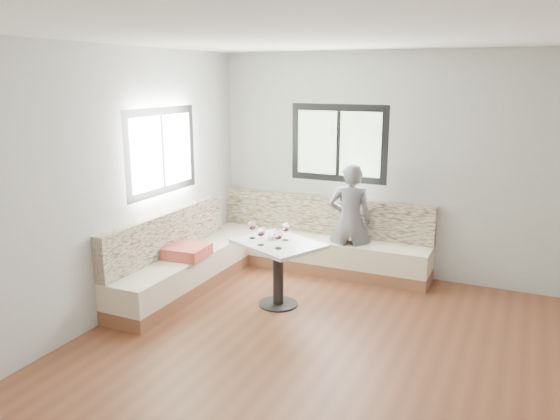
# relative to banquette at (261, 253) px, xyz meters

# --- Properties ---
(room) EXTENTS (5.01, 5.01, 2.81)m
(room) POSITION_rel_banquette_xyz_m (1.51, -1.55, 1.08)
(room) COLOR brown
(room) RESTS_ON ground
(banquette) EXTENTS (2.90, 2.80, 0.95)m
(banquette) POSITION_rel_banquette_xyz_m (0.00, 0.00, 0.00)
(banquette) COLOR #945A38
(banquette) RESTS_ON ground
(table) EXTENTS (1.10, 1.00, 0.73)m
(table) POSITION_rel_banquette_xyz_m (0.55, -0.67, 0.22)
(table) COLOR black
(table) RESTS_ON ground
(person) EXTENTS (0.61, 0.48, 1.46)m
(person) POSITION_rel_banquette_xyz_m (0.99, 0.52, 0.40)
(person) COLOR slate
(person) RESTS_ON ground
(olive_ramekin) EXTENTS (0.10, 0.10, 0.04)m
(olive_ramekin) POSITION_rel_banquette_xyz_m (0.45, -0.60, 0.42)
(olive_ramekin) COLOR white
(olive_ramekin) RESTS_ON table
(wine_glass_a) EXTENTS (0.09, 0.09, 0.21)m
(wine_glass_a) POSITION_rel_banquette_xyz_m (0.23, -0.67, 0.55)
(wine_glass_a) COLOR white
(wine_glass_a) RESTS_ON table
(wine_glass_b) EXTENTS (0.09, 0.09, 0.21)m
(wine_glass_b) POSITION_rel_banquette_xyz_m (0.43, -0.85, 0.55)
(wine_glass_b) COLOR white
(wine_glass_b) RESTS_ON table
(wine_glass_c) EXTENTS (0.09, 0.09, 0.21)m
(wine_glass_c) POSITION_rel_banquette_xyz_m (0.65, -0.88, 0.55)
(wine_glass_c) COLOR white
(wine_glass_c) RESTS_ON table
(wine_glass_d) EXTENTS (0.09, 0.09, 0.21)m
(wine_glass_d) POSITION_rel_banquette_xyz_m (0.60, -0.59, 0.55)
(wine_glass_d) COLOR white
(wine_glass_d) RESTS_ON table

